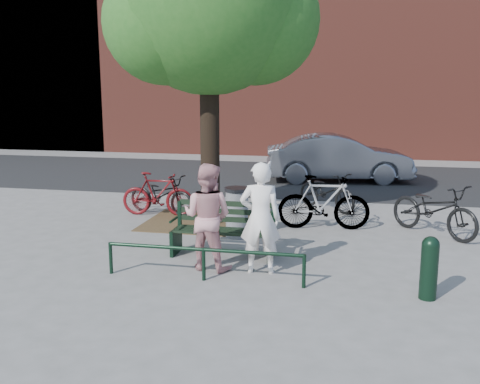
% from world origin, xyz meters
% --- Properties ---
extents(ground, '(90.00, 90.00, 0.00)m').
position_xyz_m(ground, '(0.00, 0.00, 0.00)').
color(ground, gray).
rests_on(ground, ground).
extents(dirt_pit, '(2.40, 2.00, 0.02)m').
position_xyz_m(dirt_pit, '(-1.00, 2.20, 0.01)').
color(dirt_pit, brown).
rests_on(dirt_pit, ground).
extents(road, '(40.00, 7.00, 0.01)m').
position_xyz_m(road, '(0.00, 8.50, 0.01)').
color(road, black).
rests_on(road, ground).
extents(townhouse_row, '(45.00, 4.00, 14.00)m').
position_xyz_m(townhouse_row, '(0.17, 16.00, 6.25)').
color(townhouse_row, brown).
rests_on(townhouse_row, ground).
extents(park_bench, '(1.74, 0.54, 0.97)m').
position_xyz_m(park_bench, '(-0.00, 0.08, 0.48)').
color(park_bench, black).
rests_on(park_bench, ground).
extents(guard_railing, '(3.06, 0.06, 0.51)m').
position_xyz_m(guard_railing, '(0.00, -1.20, 0.40)').
color(guard_railing, black).
rests_on(guard_railing, ground).
extents(street_tree, '(4.20, 3.80, 6.50)m').
position_xyz_m(street_tree, '(-0.75, 2.20, 4.42)').
color(street_tree, black).
rests_on(street_tree, ground).
extents(person_left, '(0.69, 0.50, 1.75)m').
position_xyz_m(person_left, '(0.76, -0.67, 0.88)').
color(person_left, white).
rests_on(person_left, ground).
extents(person_right, '(0.93, 0.79, 1.70)m').
position_xyz_m(person_right, '(-0.09, -0.65, 0.85)').
color(person_right, '#D19092').
rests_on(person_right, ground).
extents(bollard, '(0.24, 0.24, 0.88)m').
position_xyz_m(bollard, '(3.20, -1.26, 0.47)').
color(bollard, black).
rests_on(bollard, ground).
extents(litter_bin, '(0.48, 0.48, 0.98)m').
position_xyz_m(litter_bin, '(-0.02, 1.24, 0.50)').
color(litter_bin, gray).
rests_on(litter_bin, ground).
extents(bicycle_a, '(1.83, 1.06, 0.91)m').
position_xyz_m(bicycle_a, '(-2.13, 2.81, 0.45)').
color(bicycle_a, black).
rests_on(bicycle_a, ground).
extents(bicycle_b, '(1.68, 0.56, 1.00)m').
position_xyz_m(bicycle_b, '(-2.15, 2.63, 0.50)').
color(bicycle_b, '#540C0F').
rests_on(bicycle_b, ground).
extents(bicycle_c, '(1.71, 1.58, 0.91)m').
position_xyz_m(bicycle_c, '(1.57, 4.01, 0.46)').
color(bicycle_c, black).
rests_on(bicycle_c, ground).
extents(bicycle_d, '(1.91, 0.71, 1.12)m').
position_xyz_m(bicycle_d, '(1.59, 2.20, 0.56)').
color(bicycle_d, gray).
rests_on(bicycle_d, ground).
extents(bicycle_e, '(1.88, 1.89, 1.04)m').
position_xyz_m(bicycle_e, '(3.74, 2.20, 0.52)').
color(bicycle_e, black).
rests_on(bicycle_e, ground).
extents(parked_car, '(4.63, 2.24, 1.46)m').
position_xyz_m(parked_car, '(1.71, 8.14, 0.73)').
color(parked_car, slate).
rests_on(parked_car, ground).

